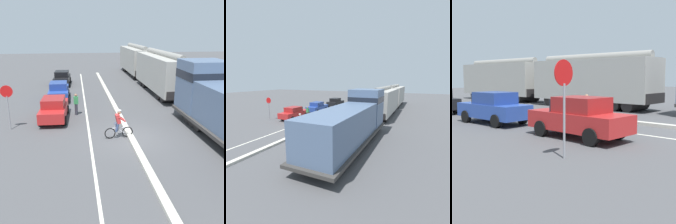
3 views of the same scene
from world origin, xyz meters
The scene contains 8 objects.
median_curb centered at (0.00, 6.00, 0.08)m, with size 0.36×36.00×0.16m, color beige.
lane_stripe centered at (-2.40, 6.00, 0.00)m, with size 0.14×36.00×0.01m, color silver.
hopper_car_lead centered at (5.48, 11.09, 2.08)m, with size 2.90×10.60×4.18m.
hopper_car_middle centered at (5.48, 22.69, 2.08)m, with size 2.90×10.60×4.18m.
parked_car_red centered at (-4.69, 4.02, 0.82)m, with size 1.97×4.27×1.62m.
parked_car_blue centered at (-4.68, 9.72, 0.82)m, with size 1.87×4.22×1.62m.
stop_sign centered at (-7.36, 2.38, 2.02)m, with size 0.76×0.08×2.88m.
pedestrian_by_cars centered at (-3.14, 4.88, 0.85)m, with size 0.34×0.22×1.62m.
Camera 3 is at (-13.96, -3.69, 2.38)m, focal length 50.00 mm.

